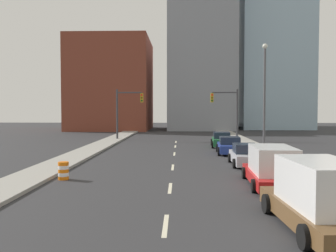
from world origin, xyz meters
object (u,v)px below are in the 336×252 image
traffic_barrel (63,171)px  sedan_green (222,140)px  box_truck_brown (321,197)px  sedan_silver (245,156)px  street_lamp (264,90)px  traffic_signal_left (124,108)px  sedan_blue (230,146)px  traffic_signal_right (230,108)px  box_truck_red (272,167)px

traffic_barrel → sedan_green: (10.36, 17.67, 0.20)m
box_truck_brown → sedan_silver: (0.03, 13.47, -0.38)m
box_truck_brown → street_lamp: bearing=78.9°
traffic_signal_left → sedan_blue: traffic_signal_left is taller
traffic_signal_left → traffic_signal_right: size_ratio=1.00×
traffic_signal_left → traffic_signal_right: 12.69m
box_truck_red → sedan_silver: bearing=93.5°
box_truck_brown → box_truck_red: box_truck_brown is taller
traffic_signal_left → box_truck_brown: bearing=-71.7°
traffic_signal_left → sedan_blue: (10.90, -13.57, -3.24)m
traffic_signal_left → box_truck_brown: (11.08, -33.46, -2.87)m
sedan_green → sedan_blue: bearing=-86.8°
traffic_signal_right → box_truck_brown: 33.62m
traffic_signal_right → sedan_silver: 20.32m
sedan_green → sedan_silver: bearing=-86.0°
traffic_barrel → box_truck_brown: 13.27m
box_truck_red → sedan_green: (-0.35, 18.96, -0.24)m
sedan_green → traffic_barrel: bearing=-117.5°
traffic_signal_left → traffic_barrel: bearing=-88.8°
box_truck_brown → traffic_barrel: bearing=139.7°
street_lamp → sedan_silver: 9.24m
traffic_signal_left → sedan_silver: size_ratio=1.41×
sedan_blue → traffic_signal_left: bearing=131.6°
box_truck_brown → sedan_blue: size_ratio=1.29×
traffic_signal_left → sedan_green: (10.88, -7.79, -3.23)m
traffic_barrel → box_truck_brown: (10.56, -8.01, 0.56)m
traffic_signal_right → box_truck_brown: traffic_signal_right is taller
box_truck_brown → sedan_green: (-0.21, 25.67, -0.36)m
traffic_barrel → sedan_green: sedan_green is taller
traffic_signal_left → box_truck_red: 29.17m
box_truck_red → sedan_blue: 13.18m
box_truck_brown → sedan_green: bearing=87.3°
traffic_signal_left → sedan_green: traffic_signal_left is taller
traffic_signal_right → sedan_silver: size_ratio=1.41×
box_truck_red → sedan_green: bearing=93.6°
box_truck_red → traffic_signal_right: bearing=89.4°
street_lamp → sedan_silver: street_lamp is taller
sedan_blue → sedan_green: bearing=93.1°
street_lamp → sedan_blue: size_ratio=2.09×
street_lamp → box_truck_red: street_lamp is taller
sedan_blue → box_truck_brown: bearing=-86.7°
traffic_signal_right → box_truck_red: traffic_signal_right is taller
traffic_signal_right → sedan_green: size_ratio=1.35×
traffic_barrel → sedan_silver: 11.92m
box_truck_red → sedan_green: 18.97m
sedan_silver → sedan_blue: (-0.21, 6.42, 0.01)m
box_truck_red → street_lamp: bearing=81.5°
box_truck_brown → sedan_green: box_truck_brown is taller
street_lamp → sedan_blue: bearing=-162.1°
sedan_blue → sedan_green: sedan_green is taller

